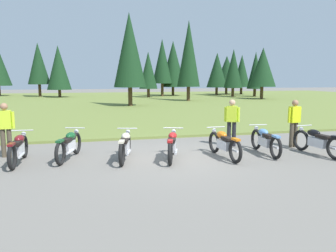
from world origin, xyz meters
name	(u,v)px	position (x,y,z in m)	size (l,w,h in m)	color
ground_plane	(173,158)	(0.00, 0.00, 0.00)	(140.00, 140.00, 0.00)	slate
grass_moorland	(113,101)	(0.00, 25.25, 0.05)	(80.00, 44.00, 0.10)	olive
forest_treeline	(137,65)	(3.45, 30.95, 4.13)	(41.19, 23.72, 8.37)	#47331E
motorcycle_maroon	(19,148)	(-4.42, 0.42, 0.44)	(0.62, 2.10, 0.88)	black
motorcycle_british_green	(69,145)	(-3.05, 0.59, 0.44)	(0.81, 2.04, 0.88)	black
motorcycle_cream	(125,145)	(-1.43, 0.10, 0.44)	(0.75, 2.06, 0.88)	black
motorcycle_red	(172,145)	(-0.06, -0.15, 0.44)	(0.87, 2.02, 0.88)	black
motorcycle_orange	(224,143)	(1.54, -0.32, 0.44)	(0.62, 2.10, 0.88)	black
motorcycle_sky_blue	(265,140)	(3.02, -0.16, 0.44)	(0.62, 2.10, 0.88)	black
motorcycle_black	(317,141)	(4.56, -0.67, 0.44)	(0.64, 2.09, 0.88)	black
rider_in_hivis_vest	(232,120)	(2.49, 1.23, 0.95)	(0.48, 0.38, 1.67)	black
rider_with_back_turned	(5,127)	(-4.93, 1.33, 0.95)	(0.55, 0.23, 1.67)	#4C4233
rider_checking_bike	(294,120)	(4.54, 0.55, 0.95)	(0.55, 0.27, 1.67)	#4C4233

